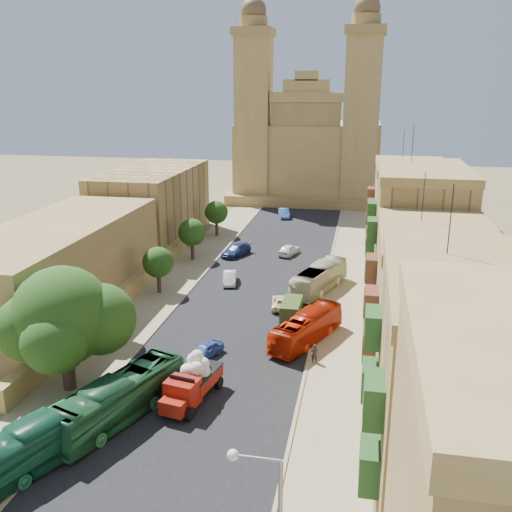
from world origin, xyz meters
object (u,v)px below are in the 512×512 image
at_px(car_blue_a, 205,350).
at_px(street_tree_b, 158,262).
at_px(olive_pickup, 291,309).
at_px(street_tree_c, 192,232).
at_px(bus_green_north, 119,399).
at_px(red_truck, 192,381).
at_px(bus_red_east, 307,328).
at_px(car_dkblue, 236,250).
at_px(car_white_b, 289,250).
at_px(car_white_a, 230,278).
at_px(bus_green_south, 53,435).
at_px(bus_cream_east, 319,278).
at_px(car_cream, 281,302).
at_px(ficus_tree, 64,319).
at_px(church, 309,148).
at_px(pedestrian_a, 314,353).
at_px(street_tree_a, 108,305).
at_px(pedestrian_c, 330,312).
at_px(car_blue_b, 284,213).
at_px(street_tree_d, 216,212).

bearing_deg(car_blue_a, street_tree_b, 147.69).
bearing_deg(olive_pickup, street_tree_c, 132.27).
relative_size(bus_green_north, car_blue_a, 3.03).
relative_size(red_truck, olive_pickup, 1.56).
bearing_deg(bus_green_north, bus_red_east, 72.36).
xyz_separation_m(car_dkblue, car_white_b, (6.58, 1.66, -0.01)).
bearing_deg(street_tree_c, olive_pickup, -47.73).
relative_size(street_tree_b, car_dkblue, 1.02).
relative_size(car_white_a, car_dkblue, 0.80).
bearing_deg(street_tree_c, bus_green_south, -84.93).
xyz_separation_m(bus_green_north, bus_cream_east, (10.82, 26.77, -0.10)).
distance_m(olive_pickup, bus_green_south, 25.91).
relative_size(bus_red_east, car_cream, 2.30).
xyz_separation_m(ficus_tree, car_cream, (12.66, 18.25, -4.88)).
relative_size(bus_cream_east, car_white_a, 2.58).
distance_m(church, pedestrian_a, 68.30).
xyz_separation_m(church, pedestrian_a, (7.50, -67.32, -8.73)).
bearing_deg(bus_green_south, street_tree_a, 127.09).
height_order(church, olive_pickup, church).
bearing_deg(red_truck, car_white_a, 97.21).
xyz_separation_m(car_blue_a, pedestrian_a, (8.70, 0.71, 0.18)).
height_order(car_white_b, pedestrian_c, pedestrian_c).
bearing_deg(church, street_tree_c, -103.21).
distance_m(car_blue_b, pedestrian_c, 42.50).
xyz_separation_m(car_dkblue, pedestrian_c, (13.15, -18.51, 0.03)).
bearing_deg(street_tree_c, street_tree_b, -90.00).
height_order(street_tree_c, olive_pickup, street_tree_c).
bearing_deg(car_blue_a, street_tree_a, -164.70).
relative_size(bus_green_north, pedestrian_a, 6.84).
distance_m(bus_green_south, car_blue_a, 15.01).
bearing_deg(red_truck, pedestrian_c, 62.14).
distance_m(street_tree_d, bus_cream_east, 26.19).
bearing_deg(pedestrian_a, car_blue_a, -15.11).
height_order(bus_green_north, car_white_a, bus_green_north).
relative_size(bus_red_east, car_blue_b, 2.12).
height_order(bus_green_south, car_white_a, bus_green_south).
distance_m(olive_pickup, bus_cream_east, 8.03).
bearing_deg(red_truck, church, 89.75).
bearing_deg(street_tree_c, car_blue_a, -70.91).
xyz_separation_m(street_tree_a, bus_cream_east, (16.50, 15.77, -1.91)).
height_order(street_tree_a, street_tree_d, street_tree_d).
xyz_separation_m(red_truck, olive_pickup, (4.87, 15.94, -0.71)).
distance_m(street_tree_c, car_cream, 19.31).
relative_size(street_tree_d, pedestrian_a, 3.25).
bearing_deg(olive_pickup, pedestrian_a, -71.24).
xyz_separation_m(street_tree_d, red_truck, (9.68, -43.94, -1.91)).
height_order(bus_red_east, car_dkblue, bus_red_east).
height_order(street_tree_c, bus_red_east, street_tree_c).
xyz_separation_m(street_tree_a, bus_green_south, (3.50, -15.43, -1.88)).
distance_m(street_tree_a, street_tree_c, 24.00).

